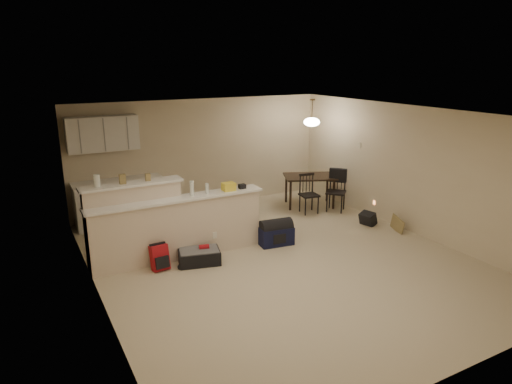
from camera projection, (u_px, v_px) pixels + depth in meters
room at (281, 190)px, 7.57m from camera, size 7.00×7.02×2.50m
breakfast_bar at (163, 226)px, 7.77m from camera, size 3.08×0.58×1.39m
upper_cabinets at (103, 134)px, 9.18m from camera, size 1.40×0.34×0.70m
kitchen_counter at (120, 203)px, 9.57m from camera, size 1.80×0.60×0.90m
thermostat at (359, 145)px, 10.18m from camera, size 0.02×0.12×0.12m
jar at (97, 181)px, 7.20m from camera, size 0.10×0.10×0.20m
cereal_box at (123, 179)px, 7.38m from camera, size 0.10×0.07×0.16m
small_box at (148, 177)px, 7.58m from camera, size 0.08×0.06×0.12m
bottle_a at (192, 188)px, 7.77m from camera, size 0.07×0.07×0.26m
bottle_b at (207, 189)px, 7.91m from camera, size 0.06×0.06×0.18m
bag_lump at (229, 187)px, 8.11m from camera, size 0.22×0.18×0.14m
pouch at (242, 186)px, 8.24m from camera, size 0.12×0.10×0.08m
dining_table at (310, 179)px, 10.68m from camera, size 1.38×1.17×0.73m
pendant_lamp at (312, 122)px, 10.31m from camera, size 0.36×0.36×0.62m
dining_chair_near at (309, 194)px, 10.21m from camera, size 0.44×0.42×0.88m
dining_chair_far at (336, 191)px, 10.35m from camera, size 0.56×0.57×0.94m
suitcase at (199, 257)px, 7.73m from camera, size 0.77×0.60×0.23m
red_backpack at (160, 257)px, 7.48m from camera, size 0.29×0.20×0.42m
navy_duffel at (276, 236)px, 8.51m from camera, size 0.66×0.42×0.34m
black_daypack at (368, 219)px, 9.53m from camera, size 0.28×0.34×0.27m
cardboard_sheet at (397, 225)px, 9.14m from camera, size 0.09×0.40×0.30m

